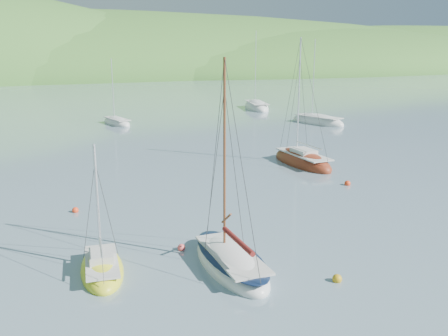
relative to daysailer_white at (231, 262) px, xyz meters
name	(u,v)px	position (x,y,z in m)	size (l,w,h in m)	color
ground	(290,261)	(2.89, -0.42, -0.23)	(700.00, 700.00, 0.00)	slate
shoreline_hills	(27,73)	(-6.77, 172.00, -0.23)	(690.00, 135.00, 56.00)	#2E6928
daysailer_white	(231,262)	(0.00, 0.00, 0.00)	(2.45, 6.63, 10.18)	silver
sloop_red	(302,162)	(13.52, 16.58, -0.01)	(2.97, 7.87, 11.50)	maroon
sailboat_yellow	(102,269)	(-5.62, 1.67, -0.06)	(2.37, 4.95, 6.35)	yellow
distant_sloop_a	(117,123)	(2.59, 44.67, -0.07)	(3.64, 6.67, 9.03)	silver
distant_sloop_b	(257,108)	(26.06, 52.22, -0.02)	(5.16, 9.71, 13.17)	silver
distant_sloop_d	(318,122)	(26.96, 35.60, -0.03)	(5.29, 8.63, 11.62)	silver
mooring_buoys	(253,220)	(3.50, 5.11, -0.11)	(19.55, 14.17, 0.45)	#C69314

